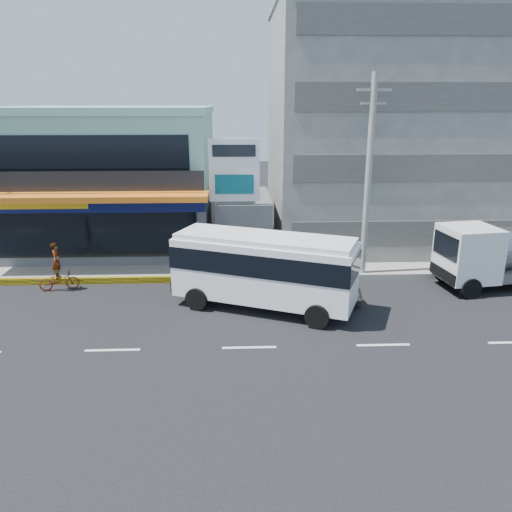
{
  "coord_description": "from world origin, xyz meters",
  "views": [
    {
      "loc": [
        -0.41,
        -16.55,
        8.68
      ],
      "look_at": [
        0.42,
        4.31,
        2.2
      ],
      "focal_mm": 35.0,
      "sensor_mm": 36.0,
      "label": 1
    }
  ],
  "objects_px": {
    "concrete_building": "(403,130)",
    "billboard": "(234,178)",
    "shop_building": "(111,182)",
    "minibus": "(264,266)",
    "utility_pole_near": "(368,178)",
    "motorcycle_rider": "(58,275)",
    "sedan": "(314,289)",
    "satellite_dish": "(244,197)"
  },
  "relations": [
    {
      "from": "concrete_building",
      "to": "billboard",
      "type": "xyz_separation_m",
      "value": [
        -10.5,
        -5.8,
        -2.07
      ]
    },
    {
      "from": "concrete_building",
      "to": "billboard",
      "type": "height_order",
      "value": "concrete_building"
    },
    {
      "from": "shop_building",
      "to": "billboard",
      "type": "bearing_deg",
      "value": -32.32
    },
    {
      "from": "shop_building",
      "to": "billboard",
      "type": "relative_size",
      "value": 1.8
    },
    {
      "from": "shop_building",
      "to": "minibus",
      "type": "height_order",
      "value": "shop_building"
    },
    {
      "from": "utility_pole_near",
      "to": "motorcycle_rider",
      "type": "bearing_deg",
      "value": -175.71
    },
    {
      "from": "minibus",
      "to": "sedan",
      "type": "height_order",
      "value": "minibus"
    },
    {
      "from": "concrete_building",
      "to": "satellite_dish",
      "type": "xyz_separation_m",
      "value": [
        -10.0,
        -4.0,
        -3.42
      ]
    },
    {
      "from": "satellite_dish",
      "to": "utility_pole_near",
      "type": "distance_m",
      "value": 7.17
    },
    {
      "from": "minibus",
      "to": "concrete_building",
      "type": "bearing_deg",
      "value": 50.68
    },
    {
      "from": "satellite_dish",
      "to": "concrete_building",
      "type": "bearing_deg",
      "value": 21.8
    },
    {
      "from": "concrete_building",
      "to": "billboard",
      "type": "relative_size",
      "value": 2.32
    },
    {
      "from": "satellite_dish",
      "to": "minibus",
      "type": "relative_size",
      "value": 0.18
    },
    {
      "from": "satellite_dish",
      "to": "utility_pole_near",
      "type": "xyz_separation_m",
      "value": [
        6.0,
        -3.6,
        1.57
      ]
    },
    {
      "from": "billboard",
      "to": "minibus",
      "type": "distance_m",
      "value": 6.37
    },
    {
      "from": "billboard",
      "to": "sedan",
      "type": "height_order",
      "value": "billboard"
    },
    {
      "from": "satellite_dish",
      "to": "motorcycle_rider",
      "type": "xyz_separation_m",
      "value": [
        -8.96,
        -4.72,
        -2.8
      ]
    },
    {
      "from": "satellite_dish",
      "to": "sedan",
      "type": "xyz_separation_m",
      "value": [
        3.0,
        -6.98,
        -2.85
      ]
    },
    {
      "from": "satellite_dish",
      "to": "billboard",
      "type": "relative_size",
      "value": 0.22
    },
    {
      "from": "sedan",
      "to": "satellite_dish",
      "type": "bearing_deg",
      "value": 23.2
    },
    {
      "from": "minibus",
      "to": "utility_pole_near",
      "type": "bearing_deg",
      "value": 35.12
    },
    {
      "from": "billboard",
      "to": "concrete_building",
      "type": "bearing_deg",
      "value": 28.92
    },
    {
      "from": "shop_building",
      "to": "utility_pole_near",
      "type": "height_order",
      "value": "utility_pole_near"
    },
    {
      "from": "billboard",
      "to": "satellite_dish",
      "type": "bearing_deg",
      "value": 74.48
    },
    {
      "from": "utility_pole_near",
      "to": "motorcycle_rider",
      "type": "xyz_separation_m",
      "value": [
        -14.96,
        -1.12,
        -4.37
      ]
    },
    {
      "from": "sedan",
      "to": "motorcycle_rider",
      "type": "relative_size",
      "value": 1.81
    },
    {
      "from": "satellite_dish",
      "to": "minibus",
      "type": "height_order",
      "value": "satellite_dish"
    },
    {
      "from": "billboard",
      "to": "utility_pole_near",
      "type": "bearing_deg",
      "value": -15.48
    },
    {
      "from": "satellite_dish",
      "to": "minibus",
      "type": "distance_m",
      "value": 7.51
    },
    {
      "from": "motorcycle_rider",
      "to": "utility_pole_near",
      "type": "bearing_deg",
      "value": 4.29
    },
    {
      "from": "satellite_dish",
      "to": "minibus",
      "type": "bearing_deg",
      "value": -84.09
    },
    {
      "from": "billboard",
      "to": "utility_pole_near",
      "type": "xyz_separation_m",
      "value": [
        6.5,
        -1.8,
        0.22
      ]
    },
    {
      "from": "utility_pole_near",
      "to": "sedan",
      "type": "xyz_separation_m",
      "value": [
        -3.0,
        -3.38,
        -4.43
      ]
    },
    {
      "from": "utility_pole_near",
      "to": "shop_building",
      "type": "bearing_deg",
      "value": 154.94
    },
    {
      "from": "concrete_building",
      "to": "minibus",
      "type": "relative_size",
      "value": 1.95
    },
    {
      "from": "utility_pole_near",
      "to": "minibus",
      "type": "relative_size",
      "value": 1.22
    },
    {
      "from": "shop_building",
      "to": "minibus",
      "type": "distance_m",
      "value": 13.62
    },
    {
      "from": "shop_building",
      "to": "utility_pole_near",
      "type": "relative_size",
      "value": 1.24
    },
    {
      "from": "satellite_dish",
      "to": "billboard",
      "type": "bearing_deg",
      "value": -105.52
    },
    {
      "from": "minibus",
      "to": "shop_building",
      "type": "bearing_deg",
      "value": 130.54
    },
    {
      "from": "minibus",
      "to": "sedan",
      "type": "distance_m",
      "value": 2.58
    },
    {
      "from": "shop_building",
      "to": "concrete_building",
      "type": "relative_size",
      "value": 0.77
    }
  ]
}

